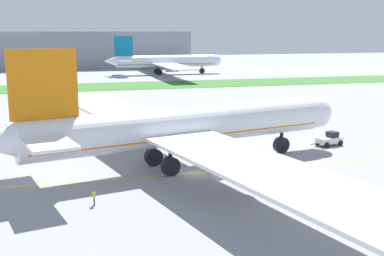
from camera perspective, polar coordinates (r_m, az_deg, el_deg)
name	(u,v)px	position (r m, az deg, el deg)	size (l,w,h in m)	color
ground_plane	(194,174)	(65.84, 0.21, -5.26)	(600.00, 600.00, 0.00)	gray
apron_taxi_line	(193,173)	(66.01, 0.17, -5.22)	(280.00, 0.36, 0.01)	yellow
grass_median_strip	(111,86)	(169.24, -9.26, 4.76)	(320.00, 24.00, 0.10)	#38722D
airliner_foreground	(179,127)	(67.44, -1.45, 0.06)	(52.46, 84.93, 16.60)	white
pushback_tug	(330,139)	(84.46, 15.55, -1.25)	(6.15, 3.28, 2.28)	white
ground_crew_wingwalker_port	(94,196)	(55.02, -11.21, -7.67)	(0.29, 0.62, 1.77)	black
service_truck_baggage_loader	(306,105)	(116.81, 13.00, 2.57)	(6.03, 2.79, 3.22)	white
parked_airliner_far_right	(164,61)	(212.32, -3.26, 7.64)	(51.22, 81.59, 16.15)	white
terminal_building	(59,50)	(251.50, -15.00, 8.64)	(126.80, 20.00, 18.00)	gray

